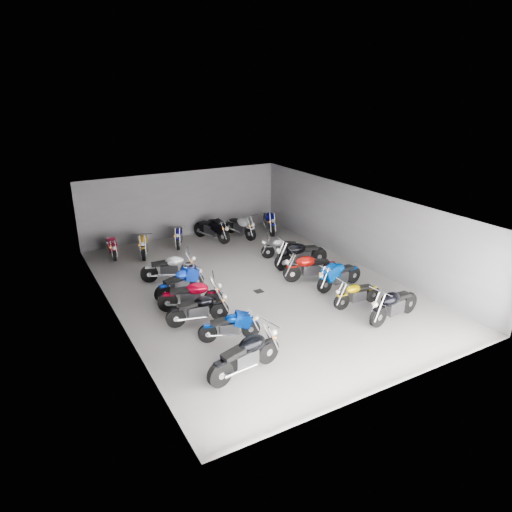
% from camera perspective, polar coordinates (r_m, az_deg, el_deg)
% --- Properties ---
extents(ground, '(14.00, 14.00, 0.00)m').
position_cam_1_polar(ground, '(17.16, -0.47, -3.82)').
color(ground, gray).
rests_on(ground, ground).
extents(wall_back, '(10.00, 0.10, 3.20)m').
position_cam_1_polar(wall_back, '(22.69, -9.09, 6.40)').
color(wall_back, slate).
rests_on(wall_back, ground).
extents(wall_left, '(0.10, 14.00, 3.20)m').
position_cam_1_polar(wall_left, '(14.98, -17.52, -1.98)').
color(wall_left, slate).
rests_on(wall_left, ground).
extents(wall_right, '(0.10, 14.00, 3.20)m').
position_cam_1_polar(wall_right, '(19.34, 12.63, 3.62)').
color(wall_right, slate).
rests_on(wall_right, ground).
extents(ceiling, '(10.00, 14.00, 0.04)m').
position_cam_1_polar(ceiling, '(16.09, -0.51, 6.66)').
color(ceiling, black).
rests_on(ceiling, wall_back).
extents(drain_grate, '(0.32, 0.32, 0.01)m').
position_cam_1_polar(drain_grate, '(16.77, 0.35, -4.42)').
color(drain_grate, black).
rests_on(drain_grate, ground).
extents(motorcycle_left_a, '(2.29, 0.64, 1.01)m').
position_cam_1_polar(motorcycle_left_a, '(12.10, -1.30, -12.29)').
color(motorcycle_left_a, black).
rests_on(motorcycle_left_a, ground).
extents(motorcycle_left_b, '(1.82, 0.64, 0.82)m').
position_cam_1_polar(motorcycle_left_b, '(13.62, -3.26, -8.73)').
color(motorcycle_left_b, black).
rests_on(motorcycle_left_b, ground).
extents(motorcycle_left_c, '(2.03, 0.49, 0.90)m').
position_cam_1_polar(motorcycle_left_c, '(14.57, -7.21, -6.59)').
color(motorcycle_left_c, black).
rests_on(motorcycle_left_c, ground).
extents(motorcycle_left_d, '(2.10, 0.92, 0.96)m').
position_cam_1_polar(motorcycle_left_d, '(15.39, -8.08, -4.92)').
color(motorcycle_left_d, black).
rests_on(motorcycle_left_d, ground).
extents(motorcycle_left_e, '(2.03, 0.67, 0.91)m').
position_cam_1_polar(motorcycle_left_e, '(16.49, -9.42, -3.29)').
color(motorcycle_left_e, black).
rests_on(motorcycle_left_e, ground).
extents(motorcycle_left_f, '(2.12, 0.74, 0.95)m').
position_cam_1_polar(motorcycle_left_f, '(17.81, -10.74, -1.44)').
color(motorcycle_left_f, black).
rests_on(motorcycle_left_f, ground).
extents(motorcycle_right_a, '(2.24, 0.54, 0.99)m').
position_cam_1_polar(motorcycle_right_a, '(15.28, 16.84, -5.82)').
color(motorcycle_right_a, black).
rests_on(motorcycle_right_a, ground).
extents(motorcycle_right_b, '(1.89, 0.39, 0.83)m').
position_cam_1_polar(motorcycle_right_b, '(15.92, 12.50, -4.62)').
color(motorcycle_right_b, black).
rests_on(motorcycle_right_b, ground).
extents(motorcycle_right_c, '(2.14, 0.49, 0.94)m').
position_cam_1_polar(motorcycle_right_c, '(17.13, 10.32, -2.35)').
color(motorcycle_right_c, black).
rests_on(motorcycle_right_c, ground).
extents(motorcycle_right_d, '(2.18, 0.81, 0.99)m').
position_cam_1_polar(motorcycle_right_d, '(17.61, 6.86, -1.41)').
color(motorcycle_right_d, black).
rests_on(motorcycle_right_d, ground).
extents(motorcycle_right_e, '(2.39, 0.53, 1.05)m').
position_cam_1_polar(motorcycle_right_e, '(18.77, 5.59, 0.20)').
color(motorcycle_right_e, black).
rests_on(motorcycle_right_e, ground).
extents(motorcycle_right_f, '(1.82, 0.86, 0.85)m').
position_cam_1_polar(motorcycle_right_f, '(19.84, 3.33, 1.07)').
color(motorcycle_right_f, black).
rests_on(motorcycle_right_f, ground).
extents(motorcycle_back_a, '(0.42, 1.95, 0.86)m').
position_cam_1_polar(motorcycle_back_a, '(20.94, -17.63, 1.19)').
color(motorcycle_back_a, black).
rests_on(motorcycle_back_a, ground).
extents(motorcycle_back_b, '(0.78, 2.13, 0.96)m').
position_cam_1_polar(motorcycle_back_b, '(20.71, -13.90, 1.53)').
color(motorcycle_back_b, black).
rests_on(motorcycle_back_b, ground).
extents(motorcycle_back_c, '(0.93, 1.88, 0.88)m').
position_cam_1_polar(motorcycle_back_c, '(21.66, -9.62, 2.58)').
color(motorcycle_back_c, black).
rests_on(motorcycle_back_c, ground).
extents(motorcycle_back_d, '(0.96, 2.26, 1.03)m').
position_cam_1_polar(motorcycle_back_d, '(22.08, -5.53, 3.36)').
color(motorcycle_back_d, black).
rests_on(motorcycle_back_d, ground).
extents(motorcycle_back_e, '(0.63, 2.24, 0.99)m').
position_cam_1_polar(motorcycle_back_e, '(22.51, -1.95, 3.73)').
color(motorcycle_back_e, black).
rests_on(motorcycle_back_e, ground).
extents(motorcycle_back_f, '(0.93, 2.26, 1.03)m').
position_cam_1_polar(motorcycle_back_f, '(23.28, 1.66, 4.37)').
color(motorcycle_back_f, black).
rests_on(motorcycle_back_f, ground).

